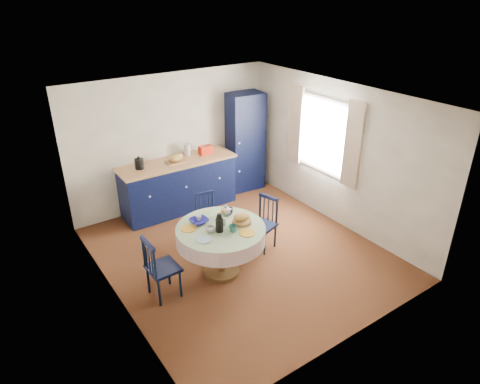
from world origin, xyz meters
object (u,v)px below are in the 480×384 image
object	(u,v)px
cobalt_bowl	(199,221)
dining_table	(221,235)
chair_left	(160,267)
mug_c	(229,211)
chair_far	(208,217)
mug_d	(199,218)
kitchen_counter	(179,185)
mug_a	(210,229)
chair_right	(263,223)
pantry_cabinet	(245,142)
mug_b	(233,229)

from	to	relation	value
cobalt_bowl	dining_table	bearing A→B (deg)	-55.12
chair_left	mug_c	distance (m)	1.34
chair_far	mug_d	xyz separation A→B (m)	(-0.46, -0.55, 0.39)
kitchen_counter	chair_left	distance (m)	2.55
mug_a	cobalt_bowl	size ratio (longest dim) A/B	0.45
mug_c	chair_right	bearing A→B (deg)	-4.88
chair_left	mug_c	bearing A→B (deg)	-80.54
mug_d	cobalt_bowl	bearing A→B (deg)	-114.64
pantry_cabinet	kitchen_counter	bearing A→B (deg)	-170.54
mug_d	chair_far	bearing A→B (deg)	49.82
chair_left	mug_a	xyz separation A→B (m)	(0.78, -0.04, 0.35)
dining_table	mug_a	bearing A→B (deg)	-173.04
chair_right	mug_b	xyz separation A→B (m)	(-0.85, -0.40, 0.38)
dining_table	mug_b	bearing A→B (deg)	-69.81
dining_table	chair_left	size ratio (longest dim) A/B	1.37
chair_right	mug_d	world-z (taller)	chair_right
mug_d	mug_b	bearing A→B (deg)	-66.39
chair_right	kitchen_counter	bearing A→B (deg)	176.36
chair_far	cobalt_bowl	xyz separation A→B (m)	(-0.50, -0.62, 0.39)
pantry_cabinet	mug_b	bearing A→B (deg)	-122.45
chair_far	mug_c	world-z (taller)	mug_c
mug_b	cobalt_bowl	bearing A→B (deg)	119.39
chair_right	cobalt_bowl	bearing A→B (deg)	-112.36
mug_d	chair_right	bearing A→B (deg)	-7.69
pantry_cabinet	mug_c	bearing A→B (deg)	-124.61
chair_far	mug_a	distance (m)	1.12
dining_table	kitchen_counter	bearing A→B (deg)	79.08
pantry_cabinet	mug_d	size ratio (longest dim) A/B	22.37
dining_table	chair_left	distance (m)	0.98
chair_far	dining_table	bearing A→B (deg)	-100.00
cobalt_bowl	mug_b	bearing A→B (deg)	-60.61
kitchen_counter	mug_c	bearing A→B (deg)	-92.37
mug_a	kitchen_counter	bearing A→B (deg)	74.42
chair_far	mug_a	bearing A→B (deg)	-109.60
mug_d	dining_table	bearing A→B (deg)	-64.57
kitchen_counter	pantry_cabinet	distance (m)	1.67
chair_far	mug_b	size ratio (longest dim) A/B	7.53
kitchen_counter	cobalt_bowl	size ratio (longest dim) A/B	8.41
dining_table	chair_right	size ratio (longest dim) A/B	1.46
chair_far	pantry_cabinet	bearing A→B (deg)	46.67
chair_far	cobalt_bowl	bearing A→B (deg)	-120.45
mug_b	mug_c	size ratio (longest dim) A/B	0.88
chair_right	cobalt_bowl	size ratio (longest dim) A/B	3.37
mug_d	mug_c	bearing A→B (deg)	-11.36
kitchen_counter	pantry_cabinet	world-z (taller)	pantry_cabinet
pantry_cabinet	chair_right	bearing A→B (deg)	-111.92
chair_right	mug_a	xyz separation A→B (m)	(-1.12, -0.23, 0.38)
chair_right	mug_c	size ratio (longest dim) A/B	6.96
mug_c	pantry_cabinet	bearing A→B (deg)	49.51
chair_right	mug_a	size ratio (longest dim) A/B	7.49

